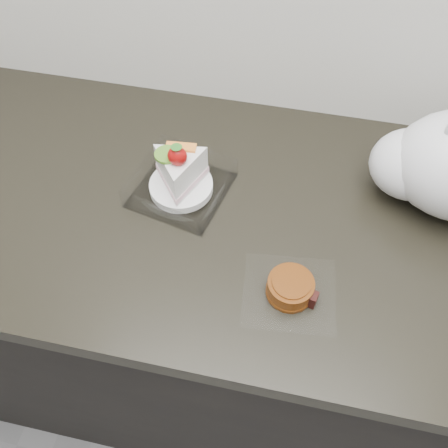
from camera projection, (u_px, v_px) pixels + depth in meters
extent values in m
cube|color=black|center=(257.00, 324.00, 1.32)|extent=(2.00, 0.60, 0.86)
cube|color=black|center=(269.00, 223.00, 0.95)|extent=(2.04, 0.64, 0.04)
cube|color=white|center=(182.00, 190.00, 0.97)|extent=(0.20, 0.20, 0.00)
cylinder|color=white|center=(181.00, 186.00, 0.96)|extent=(0.12, 0.12, 0.02)
ellipsoid|color=#B8100C|center=(177.00, 156.00, 0.88)|extent=(0.04, 0.03, 0.04)
cone|color=#2D7223|center=(177.00, 149.00, 0.86)|extent=(0.02, 0.02, 0.01)
cylinder|color=#629D2D|center=(167.00, 154.00, 0.90)|extent=(0.04, 0.04, 0.01)
cube|color=orange|center=(181.00, 147.00, 0.91)|extent=(0.06, 0.03, 0.01)
cube|color=white|center=(289.00, 292.00, 0.84)|extent=(0.17, 0.16, 0.00)
cylinder|color=#69310C|center=(290.00, 288.00, 0.83)|extent=(0.10, 0.10, 0.03)
cylinder|color=#69310C|center=(290.00, 291.00, 0.84)|extent=(0.10, 0.10, 0.01)
cylinder|color=#69310C|center=(291.00, 282.00, 0.81)|extent=(0.08, 0.08, 0.00)
cube|color=black|center=(310.00, 298.00, 0.82)|extent=(0.03, 0.02, 0.03)
ellipsoid|color=silver|center=(412.00, 165.00, 0.91)|extent=(0.17, 0.16, 0.13)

